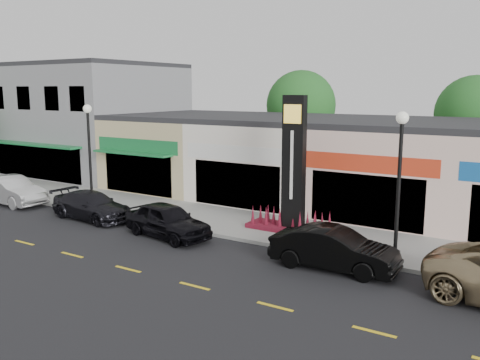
{
  "coord_description": "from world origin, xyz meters",
  "views": [
    {
      "loc": [
        12.7,
        -15.57,
        6.36
      ],
      "look_at": [
        0.35,
        4.0,
        2.24
      ],
      "focal_mm": 38.0,
      "sensor_mm": 36.0,
      "label": 1
    }
  ],
  "objects_px": {
    "car_black_conv": "(334,249)",
    "car_dark_sedan": "(92,206)",
    "car_white_van": "(10,190)",
    "car_black_sedan": "(167,220)",
    "pylon_sign": "(293,184)",
    "lamp_east_near": "(399,172)",
    "lamp_west_near": "(89,146)"
  },
  "relations": [
    {
      "from": "car_black_conv",
      "to": "car_dark_sedan",
      "type": "bearing_deg",
      "value": 86.83
    },
    {
      "from": "car_white_van",
      "to": "car_black_sedan",
      "type": "distance_m",
      "value": 11.68
    },
    {
      "from": "car_black_sedan",
      "to": "car_white_van",
      "type": "bearing_deg",
      "value": 98.71
    },
    {
      "from": "pylon_sign",
      "to": "car_black_sedan",
      "type": "height_order",
      "value": "pylon_sign"
    },
    {
      "from": "lamp_east_near",
      "to": "car_white_van",
      "type": "bearing_deg",
      "value": -176.37
    },
    {
      "from": "car_dark_sedan",
      "to": "car_black_sedan",
      "type": "xyz_separation_m",
      "value": [
        5.25,
        -0.41,
        0.07
      ]
    },
    {
      "from": "pylon_sign",
      "to": "car_dark_sedan",
      "type": "bearing_deg",
      "value": -163.43
    },
    {
      "from": "lamp_west_near",
      "to": "car_black_sedan",
      "type": "bearing_deg",
      "value": -13.71
    },
    {
      "from": "car_dark_sedan",
      "to": "car_black_sedan",
      "type": "relative_size",
      "value": 1.06
    },
    {
      "from": "pylon_sign",
      "to": "car_white_van",
      "type": "xyz_separation_m",
      "value": [
        -16.13,
        -3.04,
        -1.48
      ]
    },
    {
      "from": "pylon_sign",
      "to": "car_white_van",
      "type": "height_order",
      "value": "pylon_sign"
    },
    {
      "from": "lamp_west_near",
      "to": "car_dark_sedan",
      "type": "bearing_deg",
      "value": -42.4
    },
    {
      "from": "car_black_sedan",
      "to": "car_black_conv",
      "type": "distance_m",
      "value": 7.7
    },
    {
      "from": "car_black_sedan",
      "to": "lamp_east_near",
      "type": "bearing_deg",
      "value": -70.44
    },
    {
      "from": "car_dark_sedan",
      "to": "car_white_van",
      "type": "bearing_deg",
      "value": 94.93
    },
    {
      "from": "car_dark_sedan",
      "to": "car_black_sedan",
      "type": "distance_m",
      "value": 5.26
    },
    {
      "from": "lamp_west_near",
      "to": "car_black_conv",
      "type": "relative_size",
      "value": 1.2
    },
    {
      "from": "car_black_sedan",
      "to": "car_black_conv",
      "type": "xyz_separation_m",
      "value": [
        7.7,
        0.06,
        0.0
      ]
    },
    {
      "from": "car_white_van",
      "to": "lamp_east_near",
      "type": "bearing_deg",
      "value": -85.24
    },
    {
      "from": "lamp_east_near",
      "to": "car_black_sedan",
      "type": "height_order",
      "value": "lamp_east_near"
    },
    {
      "from": "lamp_west_near",
      "to": "lamp_east_near",
      "type": "relative_size",
      "value": 1.0
    },
    {
      "from": "lamp_west_near",
      "to": "pylon_sign",
      "type": "xyz_separation_m",
      "value": [
        11.0,
        1.7,
        -1.2
      ]
    },
    {
      "from": "lamp_west_near",
      "to": "car_white_van",
      "type": "xyz_separation_m",
      "value": [
        -5.13,
        -1.34,
        -2.68
      ]
    },
    {
      "from": "pylon_sign",
      "to": "car_black_conv",
      "type": "distance_m",
      "value": 4.83
    },
    {
      "from": "pylon_sign",
      "to": "car_dark_sedan",
      "type": "height_order",
      "value": "pylon_sign"
    },
    {
      "from": "car_black_sedan",
      "to": "lamp_west_near",
      "type": "bearing_deg",
      "value": 86.27
    },
    {
      "from": "lamp_east_near",
      "to": "car_black_conv",
      "type": "distance_m",
      "value": 3.59
    },
    {
      "from": "lamp_east_near",
      "to": "lamp_west_near",
      "type": "bearing_deg",
      "value": 180.0
    },
    {
      "from": "lamp_east_near",
      "to": "car_black_conv",
      "type": "xyz_separation_m",
      "value": [
        -1.75,
        -1.54,
        -2.72
      ]
    },
    {
      "from": "lamp_east_near",
      "to": "pylon_sign",
      "type": "distance_m",
      "value": 5.42
    },
    {
      "from": "pylon_sign",
      "to": "lamp_west_near",
      "type": "bearing_deg",
      "value": -171.23
    },
    {
      "from": "car_white_van",
      "to": "pylon_sign",
      "type": "bearing_deg",
      "value": -78.2
    }
  ]
}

